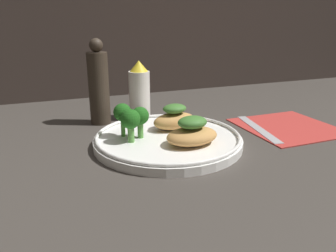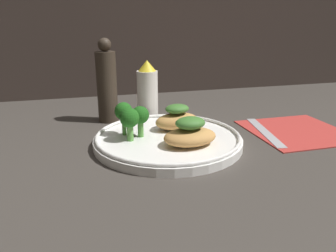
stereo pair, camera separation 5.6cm
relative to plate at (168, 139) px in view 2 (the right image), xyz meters
The scene contains 9 objects.
ground_plane 1.49cm from the plate, ahead, with size 180.00×180.00×1.00cm, color #3D3833.
plate is the anchor object (origin of this frame).
grilled_meat_front 5.58cm from the plate, 61.33° to the right, with size 9.41×7.04×4.70cm.
grilled_meat_middle 5.15cm from the plate, 53.39° to the left, with size 8.78×5.70×4.74cm.
broccoli_bunch 7.61cm from the plate, 166.09° to the left, with size 5.68×6.11×5.88cm.
sauce_bottle 17.60cm from the plate, 91.34° to the left, with size 4.50×4.50×12.65cm.
pepper_grinder 20.15cm from the plate, 117.02° to the left, with size 4.17×4.17×17.34cm.
fork 19.56cm from the plate, ahead, with size 4.93×16.92×0.60cm.
napkin 26.03cm from the plate, ahead, with size 17.97×17.97×0.40cm.
Camera 2 is at (-14.09, -51.42, 20.89)cm, focal length 35.00 mm.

